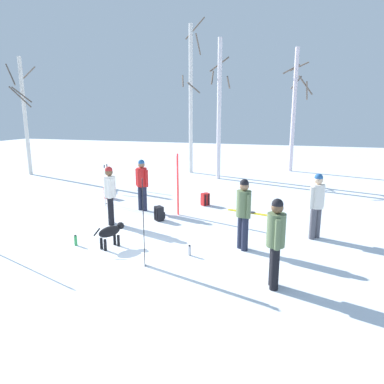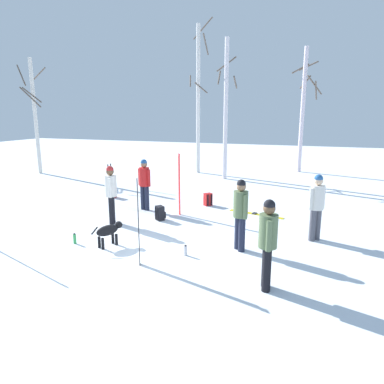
{
  "view_description": "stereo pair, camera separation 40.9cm",
  "coord_description": "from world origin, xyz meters",
  "views": [
    {
      "loc": [
        3.54,
        -6.82,
        3.2
      ],
      "look_at": [
        0.64,
        2.53,
        1.0
      ],
      "focal_mm": 32.97,
      "sensor_mm": 36.0,
      "label": 1
    },
    {
      "loc": [
        3.93,
        -6.69,
        3.2
      ],
      "look_at": [
        0.64,
        2.53,
        1.0
      ],
      "focal_mm": 32.97,
      "sensor_mm": 36.0,
      "label": 2
    }
  ],
  "objects": [
    {
      "name": "ground_plane",
      "position": [
        0.0,
        0.0,
        0.0
      ],
      "size": [
        60.0,
        60.0,
        0.0
      ],
      "primitive_type": "plane",
      "color": "white"
    },
    {
      "name": "person_0",
      "position": [
        2.33,
        1.15,
        0.98
      ],
      "size": [
        0.38,
        0.41,
        1.72
      ],
      "color": "#1E2338",
      "rests_on": "ground_plane"
    },
    {
      "name": "person_1",
      "position": [
        -1.44,
        3.61,
        0.98
      ],
      "size": [
        0.5,
        0.34,
        1.72
      ],
      "color": "#1E2338",
      "rests_on": "ground_plane"
    },
    {
      "name": "person_2",
      "position": [
        4.0,
        2.47,
        0.98
      ],
      "size": [
        0.38,
        0.41,
        1.72
      ],
      "color": "#4C4C56",
      "rests_on": "ground_plane"
    },
    {
      "name": "person_3",
      "position": [
        3.2,
        -0.56,
        0.98
      ],
      "size": [
        0.34,
        0.51,
        1.72
      ],
      "color": "black",
      "rests_on": "ground_plane"
    },
    {
      "name": "person_4",
      "position": [
        -1.67,
        1.96,
        0.98
      ],
      "size": [
        0.34,
        0.48,
        1.72
      ],
      "color": "black",
      "rests_on": "ground_plane"
    },
    {
      "name": "dog",
      "position": [
        -0.74,
        0.33,
        0.39
      ],
      "size": [
        0.45,
        0.84,
        0.57
      ],
      "color": "black",
      "rests_on": "ground_plane"
    },
    {
      "name": "ski_pair_planted_0",
      "position": [
        -0.13,
        3.47,
        0.98
      ],
      "size": [
        0.12,
        0.14,
        1.97
      ],
      "color": "red",
      "rests_on": "ground_plane"
    },
    {
      "name": "ski_pair_planted_1",
      "position": [
        0.47,
        -0.38,
        0.94
      ],
      "size": [
        0.09,
        0.17,
        1.9
      ],
      "color": "black",
      "rests_on": "ground_plane"
    },
    {
      "name": "ski_pair_lying_0",
      "position": [
        2.19,
        4.31,
        0.01
      ],
      "size": [
        1.83,
        0.6,
        0.05
      ],
      "color": "yellow",
      "rests_on": "ground_plane"
    },
    {
      "name": "ski_poles_0",
      "position": [
        -2.93,
        3.88,
        0.78
      ],
      "size": [
        0.07,
        0.28,
        1.45
      ],
      "color": "#B2B2BC",
      "rests_on": "ground_plane"
    },
    {
      "name": "backpack_0",
      "position": [
        -0.46,
        2.71,
        0.21
      ],
      "size": [
        0.34,
        0.35,
        0.44
      ],
      "color": "black",
      "rests_on": "ground_plane"
    },
    {
      "name": "backpack_1",
      "position": [
        0.39,
        4.87,
        0.21
      ],
      "size": [
        0.35,
        0.34,
        0.44
      ],
      "color": "red",
      "rests_on": "ground_plane"
    },
    {
      "name": "backpack_2",
      "position": [
        -3.44,
        4.79,
        0.21
      ],
      "size": [
        0.34,
        0.33,
        0.44
      ],
      "color": "red",
      "rests_on": "ground_plane"
    },
    {
      "name": "water_bottle_0",
      "position": [
        1.24,
        0.41,
        0.12
      ],
      "size": [
        0.07,
        0.07,
        0.25
      ],
      "color": "silver",
      "rests_on": "ground_plane"
    },
    {
      "name": "water_bottle_1",
      "position": [
        -1.64,
        0.17,
        0.13
      ],
      "size": [
        0.07,
        0.07,
        0.27
      ],
      "color": "green",
      "rests_on": "ground_plane"
    },
    {
      "name": "birch_tree_0",
      "position": [
        -10.17,
        8.31,
        3.13
      ],
      "size": [
        1.38,
        1.31,
        5.95
      ],
      "color": "silver",
      "rests_on": "ground_plane"
    },
    {
      "name": "birch_tree_1",
      "position": [
        -2.19,
        11.42,
        3.95
      ],
      "size": [
        1.19,
        1.19,
        7.98
      ],
      "color": "silver",
      "rests_on": "ground_plane"
    },
    {
      "name": "birch_tree_2",
      "position": [
        -0.36,
        10.13,
        3.39
      ],
      "size": [
        1.08,
        1.02,
        6.6
      ],
      "color": "white",
      "rests_on": "ground_plane"
    },
    {
      "name": "birch_tree_3",
      "position": [
        3.03,
        13.59,
        3.45
      ],
      "size": [
        1.64,
        1.64,
        6.58
      ],
      "color": "silver",
      "rests_on": "ground_plane"
    }
  ]
}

